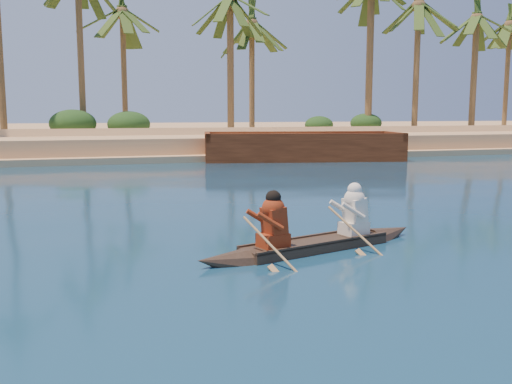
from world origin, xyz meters
name	(u,v)px	position (x,y,z in m)	size (l,w,h in m)	color
sandy_embankment	(42,137)	(0.00, 46.89, 0.53)	(150.00, 51.00, 1.50)	tan
palm_grove	(25,38)	(0.00, 35.00, 8.00)	(110.00, 14.00, 16.00)	#2B4B1A
shrub_cluster	(26,136)	(0.00, 31.50, 1.20)	(100.00, 6.00, 2.40)	#1D4017
canoe	(315,236)	(8.00, 1.26, 0.29)	(5.43, 2.25, 1.50)	#3B2B20
barge_right	(302,149)	(15.93, 22.00, 0.67)	(11.93, 5.97, 1.90)	brown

